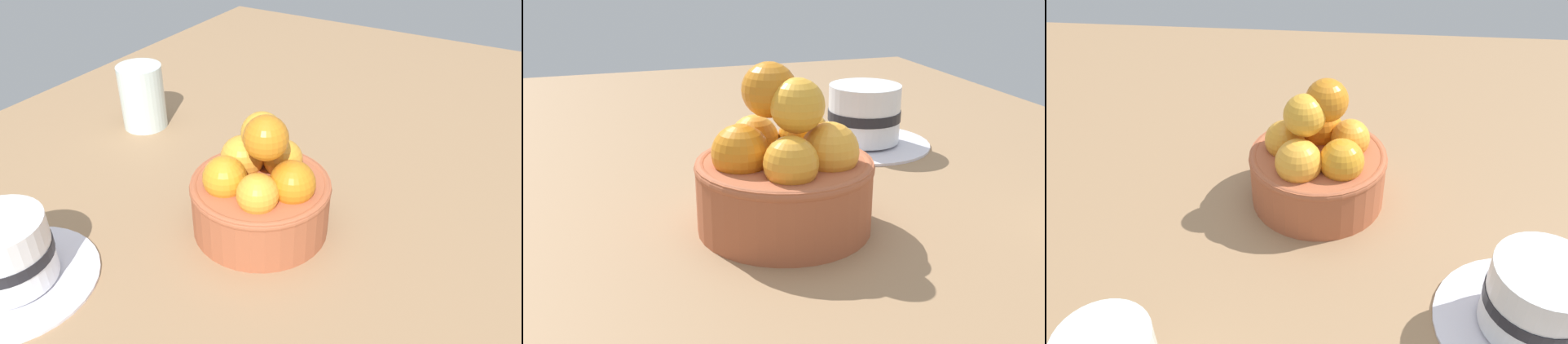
{
  "view_description": "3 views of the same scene",
  "coord_description": "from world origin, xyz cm",
  "views": [
    {
      "loc": [
        -36.13,
        -21.13,
        34.49
      ],
      "look_at": [
        1.88,
        1.06,
        5.56
      ],
      "focal_mm": 34.41,
      "sensor_mm": 36.0,
      "label": 1
    },
    {
      "loc": [
        44.78,
        -14.54,
        22.07
      ],
      "look_at": [
        -1.42,
        0.43,
        4.32
      ],
      "focal_mm": 42.72,
      "sensor_mm": 36.0,
      "label": 2
    },
    {
      "loc": [
        -2.89,
        44.33,
        36.15
      ],
      "look_at": [
        1.07,
        0.84,
        3.93
      ],
      "focal_mm": 35.54,
      "sensor_mm": 36.0,
      "label": 3
    }
  ],
  "objects": [
    {
      "name": "ground_plane",
      "position": [
        0.0,
        0.0,
        -2.24
      ],
      "size": [
        145.96,
        97.77,
        4.48
      ],
      "primitive_type": "cube",
      "color": "#997551"
    },
    {
      "name": "water_glass",
      "position": [
        11.55,
        26.17,
        4.56
      ],
      "size": [
        6.25,
        6.25,
        9.12
      ],
      "primitive_type": "cylinder",
      "color": "silver",
      "rests_on": "ground_plane"
    },
    {
      "name": "coffee_cup",
      "position": [
        -18.73,
        15.81,
        3.09
      ],
      "size": [
        15.54,
        15.54,
        7.15
      ],
      "color": "silver",
      "rests_on": "ground_plane"
    },
    {
      "name": "terracotta_bowl",
      "position": [
        0.04,
        0.01,
        4.7
      ],
      "size": [
        14.55,
        14.55,
        13.73
      ],
      "color": "#AD5938",
      "rests_on": "ground_plane"
    }
  ]
}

